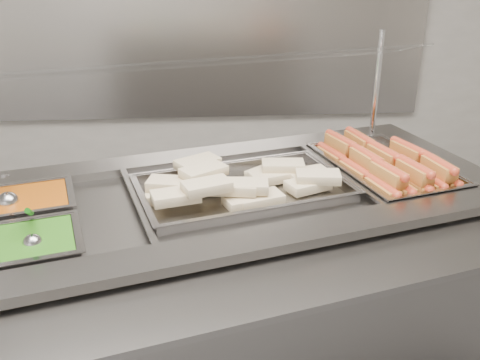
{
  "coord_description": "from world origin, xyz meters",
  "views": [
    {
      "loc": [
        -0.06,
        -1.27,
        1.71
      ],
      "look_at": [
        0.07,
        0.45,
        0.96
      ],
      "focal_mm": 40.0,
      "sensor_mm": 36.0,
      "label": 1
    }
  ],
  "objects": [
    {
      "name": "hotdogs_in_buns",
      "position": [
        0.64,
        0.6,
        0.94
      ],
      "size": [
        0.45,
        0.58,
        0.12
      ],
      "color": "#AE6F24",
      "rests_on": "pan_hotdogs"
    },
    {
      "name": "pan_hotdogs",
      "position": [
        0.65,
        0.62,
        0.89
      ],
      "size": [
        0.5,
        0.65,
        0.1
      ],
      "color": "gray",
      "rests_on": "steam_counter"
    },
    {
      "name": "tray_rail",
      "position": [
        0.17,
        -0.07,
        0.88
      ],
      "size": [
        1.87,
        0.87,
        0.05
      ],
      "color": "gray",
      "rests_on": "steam_counter"
    },
    {
      "name": "sneeze_guard",
      "position": [
        -0.04,
        0.66,
        1.31
      ],
      "size": [
        1.74,
        0.76,
        0.46
      ],
      "color": "silver",
      "rests_on": "steam_counter"
    },
    {
      "name": "pan_wraps",
      "position": [
        0.08,
        0.46,
        0.91
      ],
      "size": [
        0.8,
        0.6,
        0.07
      ],
      "color": "gray",
      "rests_on": "steam_counter"
    },
    {
      "name": "pan_beans",
      "position": [
        -0.67,
        0.4,
        0.89
      ],
      "size": [
        0.37,
        0.33,
        0.1
      ],
      "color": "gray",
      "rests_on": "steam_counter"
    },
    {
      "name": "tortilla_wraps",
      "position": [
        0.07,
        0.45,
        0.95
      ],
      "size": [
        0.69,
        0.41,
        0.1
      ],
      "color": "#CDB489",
      "rests_on": "pan_wraps"
    },
    {
      "name": "steam_counter",
      "position": [
        0.02,
        0.44,
        0.47
      ],
      "size": [
        2.12,
        1.37,
        0.94
      ],
      "color": "slate",
      "rests_on": "ground"
    },
    {
      "name": "back_panel",
      "position": [
        0.0,
        2.45,
        1.2
      ],
      "size": [
        3.0,
        0.04,
        1.2
      ],
      "primitive_type": "cube",
      "color": "#A19B97",
      "rests_on": "ground"
    },
    {
      "name": "ladle",
      "position": [
        -0.7,
        0.37,
        0.94
      ],
      "size": [
        0.09,
        0.2,
        0.14
      ],
      "color": "#B2B2B7",
      "rests_on": "pan_beans"
    },
    {
      "name": "pan_peas",
      "position": [
        -0.59,
        0.11,
        0.89
      ],
      "size": [
        0.37,
        0.33,
        0.1
      ],
      "color": "gray",
      "rests_on": "steam_counter"
    },
    {
      "name": "serving_spoon",
      "position": [
        -0.55,
        0.11,
        0.95
      ],
      "size": [
        0.08,
        0.19,
        0.14
      ],
      "color": "#B2B2B7",
      "rests_on": "pan_peas"
    }
  ]
}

